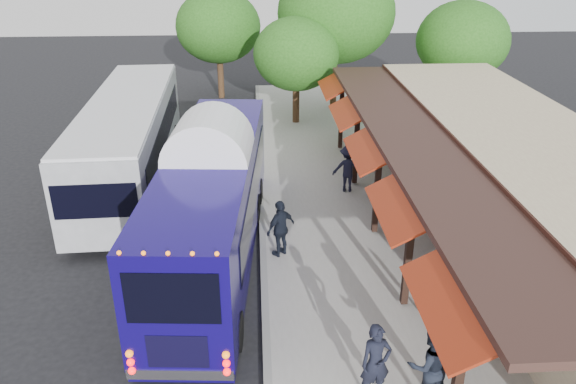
# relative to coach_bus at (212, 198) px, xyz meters

# --- Properties ---
(ground) EXTENTS (90.00, 90.00, 0.00)m
(ground) POSITION_rel_coach_bus_xyz_m (1.45, -3.14, -1.99)
(ground) COLOR black
(ground) RESTS_ON ground
(sidewalk) EXTENTS (10.00, 40.00, 0.15)m
(sidewalk) POSITION_rel_coach_bus_xyz_m (6.45, 0.86, -1.91)
(sidewalk) COLOR #9E9B93
(sidewalk) RESTS_ON ground
(curb) EXTENTS (0.20, 40.00, 0.16)m
(curb) POSITION_rel_coach_bus_xyz_m (1.50, 0.86, -1.91)
(curb) COLOR gray
(curb) RESTS_ON ground
(station_shelter) EXTENTS (8.15, 20.00, 3.60)m
(station_shelter) POSITION_rel_coach_bus_xyz_m (9.83, 0.86, -0.14)
(station_shelter) COLOR tan
(station_shelter) RESTS_ON ground
(coach_bus) EXTENTS (3.32, 11.70, 3.70)m
(coach_bus) POSITION_rel_coach_bus_xyz_m (0.00, 0.00, 0.00)
(coach_bus) COLOR #12085D
(coach_bus) RESTS_ON ground
(city_bus) EXTENTS (3.25, 12.79, 3.41)m
(city_bus) POSITION_rel_coach_bus_xyz_m (-3.66, 6.11, -0.10)
(city_bus) COLOR gray
(city_bus) RESTS_ON ground
(ped_a) EXTENTS (0.73, 0.54, 1.84)m
(ped_a) POSITION_rel_coach_bus_xyz_m (3.77, -6.33, -0.92)
(ped_a) COLOR black
(ped_a) RESTS_ON sidewalk
(ped_b) EXTENTS (1.03, 0.85, 1.94)m
(ped_b) POSITION_rel_coach_bus_xyz_m (4.85, -6.52, -0.87)
(ped_b) COLOR black
(ped_b) RESTS_ON sidewalk
(ped_c) EXTENTS (1.11, 1.04, 1.84)m
(ped_c) POSITION_rel_coach_bus_xyz_m (2.05, -0.33, -0.92)
(ped_c) COLOR black
(ped_c) RESTS_ON sidewalk
(ped_d) EXTENTS (1.33, 0.96, 1.85)m
(ped_d) POSITION_rel_coach_bus_xyz_m (4.85, 4.26, -0.91)
(ped_d) COLOR black
(ped_d) RESTS_ON sidewalk
(sign_board) EXTENTS (0.22, 0.47, 1.07)m
(sign_board) POSITION_rel_coach_bus_xyz_m (5.73, -4.15, -1.11)
(sign_board) COLOR black
(sign_board) RESTS_ON sidewalk
(tree_left) EXTENTS (4.34, 4.34, 5.55)m
(tree_left) POSITION_rel_coach_bus_xyz_m (3.48, 13.05, 1.71)
(tree_left) COLOR #382314
(tree_left) RESTS_ON ground
(tree_mid) EXTENTS (6.28, 6.28, 8.04)m
(tree_mid) POSITION_rel_coach_bus_xyz_m (5.78, 15.54, 3.37)
(tree_mid) COLOR #382314
(tree_mid) RESTS_ON ground
(tree_right) EXTENTS (4.82, 4.82, 6.17)m
(tree_right) POSITION_rel_coach_bus_xyz_m (12.27, 13.92, 2.12)
(tree_right) COLOR #382314
(tree_right) RESTS_ON ground
(tree_far) EXTENTS (4.97, 4.97, 6.36)m
(tree_far) POSITION_rel_coach_bus_xyz_m (-0.70, 18.65, 2.25)
(tree_far) COLOR #382314
(tree_far) RESTS_ON ground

